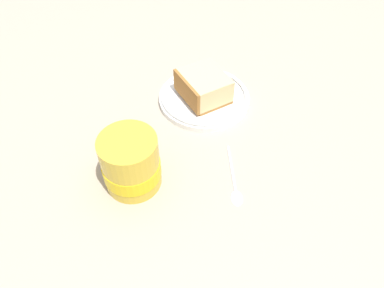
{
  "coord_description": "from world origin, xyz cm",
  "views": [
    {
      "loc": [
        46.41,
        6.07,
        49.21
      ],
      "look_at": [
        6.38,
        -3.98,
        3.0
      ],
      "focal_mm": 34.53,
      "sensor_mm": 36.0,
      "label": 1
    }
  ],
  "objects_px": {
    "small_plate": "(204,97)",
    "teaspoon": "(235,186)",
    "tea_mug": "(130,163)",
    "cake_slice": "(203,86)"
  },
  "relations": [
    {
      "from": "small_plate",
      "to": "cake_slice",
      "type": "distance_m",
      "value": 0.03
    },
    {
      "from": "cake_slice",
      "to": "small_plate",
      "type": "bearing_deg",
      "value": 133.92
    },
    {
      "from": "small_plate",
      "to": "tea_mug",
      "type": "xyz_separation_m",
      "value": [
        0.22,
        -0.07,
        0.04
      ]
    },
    {
      "from": "teaspoon",
      "to": "small_plate",
      "type": "bearing_deg",
      "value": -153.93
    },
    {
      "from": "cake_slice",
      "to": "tea_mug",
      "type": "bearing_deg",
      "value": -16.88
    },
    {
      "from": "tea_mug",
      "to": "teaspoon",
      "type": "xyz_separation_m",
      "value": [
        -0.03,
        0.16,
        -0.04
      ]
    },
    {
      "from": "small_plate",
      "to": "teaspoon",
      "type": "distance_m",
      "value": 0.22
    },
    {
      "from": "cake_slice",
      "to": "tea_mug",
      "type": "xyz_separation_m",
      "value": [
        0.22,
        -0.07,
        0.01
      ]
    },
    {
      "from": "tea_mug",
      "to": "teaspoon",
      "type": "distance_m",
      "value": 0.17
    },
    {
      "from": "cake_slice",
      "to": "teaspoon",
      "type": "xyz_separation_m",
      "value": [
        0.19,
        0.1,
        -0.03
      ]
    }
  ]
}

